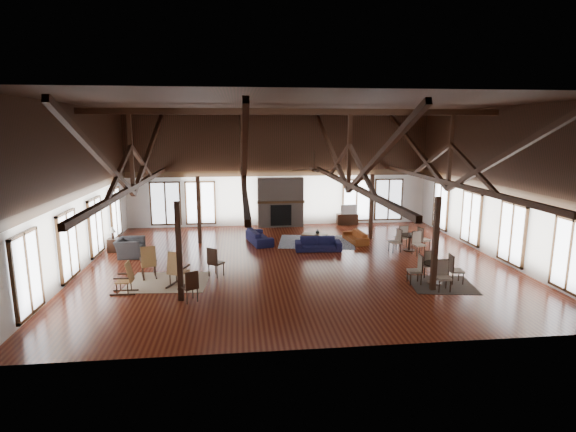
{
  "coord_description": "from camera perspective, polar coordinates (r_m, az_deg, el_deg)",
  "views": [
    {
      "loc": [
        -2.19,
        -16.73,
        5.16
      ],
      "look_at": [
        -0.22,
        1.0,
        1.66
      ],
      "focal_mm": 28.0,
      "sensor_mm": 36.0,
      "label": 1
    }
  ],
  "objects": [
    {
      "name": "cafe_table_near",
      "position": [
        15.98,
        18.22,
        -6.45
      ],
      "size": [
        1.9,
        1.9,
        0.98
      ],
      "rotation": [
        0.0,
        0.0,
        -0.08
      ],
      "color": "black",
      "rests_on": "floor"
    },
    {
      "name": "roof_truss",
      "position": [
        16.91,
        1.13,
        7.27
      ],
      "size": [
        15.6,
        14.07,
        3.14
      ],
      "color": "#311B0D",
      "rests_on": "wall_back"
    },
    {
      "name": "ceiling",
      "position": [
        16.9,
        1.16,
        13.95
      ],
      "size": [
        16.0,
        14.0,
        0.02
      ],
      "primitive_type": "cube",
      "color": "black",
      "rests_on": "wall_back"
    },
    {
      "name": "rocking_chair_b",
      "position": [
        15.35,
        -13.93,
        -6.66
      ],
      "size": [
        0.81,
        1.05,
        1.2
      ],
      "rotation": [
        0.0,
        0.0,
        -0.39
      ],
      "color": "#9C653B",
      "rests_on": "floor"
    },
    {
      "name": "sofa_orange",
      "position": [
        20.9,
        8.57,
        -2.62
      ],
      "size": [
        1.76,
        0.86,
        0.49
      ],
      "primitive_type": "imported",
      "rotation": [
        0.0,
        0.0,
        -1.45
      ],
      "color": "brown",
      "rests_on": "floor"
    },
    {
      "name": "rocking_chair_a",
      "position": [
        16.52,
        -17.29,
        -5.67
      ],
      "size": [
        0.69,
        0.98,
        1.14
      ],
      "rotation": [
        0.0,
        0.0,
        0.27
      ],
      "color": "#9C653B",
      "rests_on": "floor"
    },
    {
      "name": "cup_far",
      "position": [
        19.74,
        15.37,
        -2.23
      ],
      "size": [
        0.14,
        0.14,
        0.09
      ],
      "primitive_type": "imported",
      "rotation": [
        0.0,
        0.0,
        -0.15
      ],
      "color": "#B2B2B2",
      "rests_on": "cafe_table_far"
    },
    {
      "name": "rug_tan",
      "position": [
        15.99,
        -14.98,
        -8.1
      ],
      "size": [
        2.82,
        2.29,
        0.01
      ],
      "primitive_type": "cube",
      "rotation": [
        0.0,
        0.0,
        -0.08
      ],
      "color": "tan",
      "rests_on": "floor"
    },
    {
      "name": "sofa_navy_left",
      "position": [
        20.54,
        -3.66,
        -2.61
      ],
      "size": [
        2.17,
        1.23,
        0.6
      ],
      "primitive_type": "imported",
      "rotation": [
        0.0,
        0.0,
        1.79
      ],
      "color": "#131336",
      "rests_on": "floor"
    },
    {
      "name": "wall_front",
      "position": [
        10.21,
        6.21,
        -1.17
      ],
      "size": [
        16.0,
        0.02,
        6.0
      ],
      "primitive_type": "cube",
      "color": "white",
      "rests_on": "floor"
    },
    {
      "name": "side_chair_a",
      "position": [
        16.0,
        -9.36,
        -5.53
      ],
      "size": [
        0.63,
        0.63,
        1.07
      ],
      "rotation": [
        0.0,
        0.0,
        -0.64
      ],
      "color": "black",
      "rests_on": "floor"
    },
    {
      "name": "sofa_navy_front",
      "position": [
        19.29,
        3.85,
        -3.56
      ],
      "size": [
        1.99,
        0.89,
        0.57
      ],
      "primitive_type": "imported",
      "rotation": [
        0.0,
        0.0,
        -0.06
      ],
      "color": "#141437",
      "rests_on": "floor"
    },
    {
      "name": "wall_right",
      "position": [
        19.71,
        24.91,
        3.78
      ],
      "size": [
        0.02,
        14.0,
        6.0
      ],
      "primitive_type": "cube",
      "color": "white",
      "rests_on": "floor"
    },
    {
      "name": "television",
      "position": [
        24.6,
        7.66,
        0.86
      ],
      "size": [
        0.92,
        0.21,
        0.52
      ],
      "primitive_type": "imported",
      "rotation": [
        0.0,
        0.0,
        0.1
      ],
      "color": "#B2B2B2",
      "rests_on": "tv_console"
    },
    {
      "name": "vase",
      "position": [
        20.55,
        3.76,
        -1.97
      ],
      "size": [
        0.22,
        0.22,
        0.19
      ],
      "primitive_type": "imported",
      "rotation": [
        0.0,
        0.0,
        -0.21
      ],
      "color": "#B2B2B2",
      "rests_on": "coffee_table"
    },
    {
      "name": "post_grid",
      "position": [
        17.26,
        1.1,
        -1.06
      ],
      "size": [
        8.16,
        7.16,
        3.05
      ],
      "color": "#311B0D",
      "rests_on": "floor"
    },
    {
      "name": "ceiling_fan",
      "position": [
        16.03,
        3.38,
        5.98
      ],
      "size": [
        1.6,
        1.6,
        0.75
      ],
      "color": "black",
      "rests_on": "roof_truss"
    },
    {
      "name": "fireplace",
      "position": [
        23.82,
        -0.97,
        1.75
      ],
      "size": [
        2.5,
        0.69,
        2.6
      ],
      "color": "#766459",
      "rests_on": "floor"
    },
    {
      "name": "wall_back",
      "position": [
        23.93,
        -1.06,
        5.92
      ],
      "size": [
        16.0,
        0.02,
        6.0
      ],
      "primitive_type": "cube",
      "color": "white",
      "rests_on": "floor"
    },
    {
      "name": "cup_near",
      "position": [
        15.88,
        18.01,
        -5.56
      ],
      "size": [
        0.14,
        0.14,
        0.09
      ],
      "primitive_type": "imported",
      "rotation": [
        0.0,
        0.0,
        -0.2
      ],
      "color": "#B2B2B2",
      "rests_on": "cafe_table_near"
    },
    {
      "name": "side_chair_b",
      "position": [
        13.88,
        -12.25,
        -8.45
      ],
      "size": [
        0.57,
        0.57,
        0.99
      ],
      "rotation": [
        0.0,
        0.0,
        0.52
      ],
      "color": "black",
      "rests_on": "floor"
    },
    {
      "name": "rocking_chair_c",
      "position": [
        15.21,
        -19.82,
        -7.47
      ],
      "size": [
        0.82,
        0.48,
        1.03
      ],
      "rotation": [
        0.0,
        0.0,
        1.52
      ],
      "color": "#9C653B",
      "rests_on": "floor"
    },
    {
      "name": "wall_left",
      "position": [
        17.84,
        -25.32,
        3.08
      ],
      "size": [
        0.02,
        14.0,
        6.0
      ],
      "primitive_type": "cube",
      "color": "white",
      "rests_on": "floor"
    },
    {
      "name": "coffee_table",
      "position": [
        20.51,
        3.38,
        -2.43
      ],
      "size": [
        1.24,
        0.91,
        0.43
      ],
      "rotation": [
        0.0,
        0.0,
        -0.36
      ],
      "color": "brown",
      "rests_on": "floor"
    },
    {
      "name": "side_table_lamp",
      "position": [
        20.42,
        -21.32,
        -3.12
      ],
      "size": [
        0.43,
        0.43,
        1.09
      ],
      "color": "black",
      "rests_on": "floor"
    },
    {
      "name": "tv_console",
      "position": [
        24.69,
        7.52,
        -0.39
      ],
      "size": [
        1.14,
        0.43,
        0.57
      ],
      "primitive_type": "cube",
      "color": "black",
      "rests_on": "floor"
    },
    {
      "name": "floor",
      "position": [
        17.65,
        1.08,
        -5.9
      ],
      "size": [
        16.0,
        16.0,
        0.0
      ],
      "primitive_type": "plane",
      "color": "maroon",
      "rests_on": "ground"
    },
    {
      "name": "rug_dark",
      "position": [
        16.07,
        18.94,
        -8.23
      ],
      "size": [
        2.31,
        2.15,
        0.01
      ],
      "primitive_type": "cube",
      "rotation": [
        0.0,
        0.0,
        -0.16
      ],
      "color": "black",
      "rests_on": "floor"
    },
    {
      "name": "rug_navy",
      "position": [
        20.78,
        3.62,
        -3.28
      ],
      "size": [
        3.75,
        3.06,
        0.01
      ],
      "primitive_type": "cube",
      "rotation": [
        0.0,
        0.0,
        -0.17
      ],
      "color": "#1B264C",
      "rests_on": "floor"
    },
    {
      "name": "cafe_table_far",
      "position": [
        19.86,
        15.19,
        -2.91
      ],
      "size": [
        1.89,
        1.89,
        0.97
      ],
      "rotation": [
        0.0,
        0.0,
        0.18
      ],
      "color": "black",
      "rests_on": "floor"
    },
    {
      "name": "armchair",
      "position": [
        19.44,
        -19.42,
        -3.81
      ],
      "size": [
        1.18,
        1.05,
        0.74
      ],
      "primitive_type": "imported",
      "rotation": [
        0.0,
        0.0,
        1.53
      ],
      "color": "#2A292B",
      "rests_on": "floor"
    }
  ]
}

